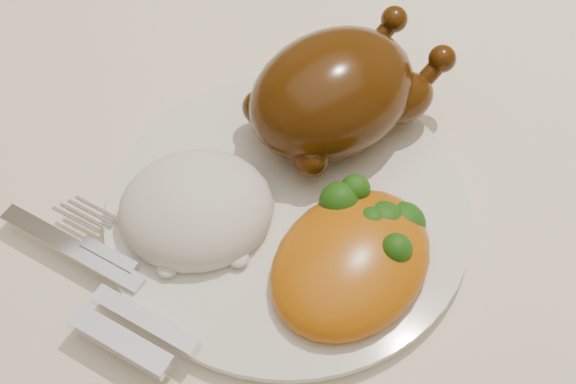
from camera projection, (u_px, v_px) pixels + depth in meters
floor at (312, 376)px, 1.35m from camera, size 4.00×4.00×0.00m
dining_table at (328, 110)px, 0.81m from camera, size 1.60×0.90×0.76m
tablecloth at (331, 58)px, 0.75m from camera, size 1.73×1.03×0.18m
dinner_plate at (288, 212)px, 0.60m from camera, size 0.31×0.31×0.01m
roast_chicken at (337, 92)px, 0.61m from camera, size 0.17×0.12×0.09m
rice_mound at (196, 209)px, 0.58m from camera, size 0.14×0.14×0.06m
mac_and_cheese at (359, 252)px, 0.56m from camera, size 0.16×0.15×0.05m
cutlery at (116, 301)px, 0.55m from camera, size 0.08×0.18×0.01m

